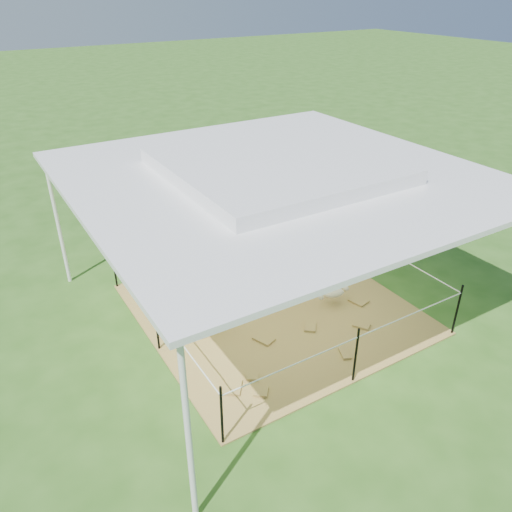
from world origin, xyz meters
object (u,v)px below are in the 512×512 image
straw_bale (196,311)px  picnic_table_far (245,140)px  foal (334,292)px  distant_person (199,157)px  woman (199,271)px  pony (269,267)px  picnic_table_near (184,159)px  green_bottle (178,338)px  trash_barrel (283,164)px

straw_bale → picnic_table_far: size_ratio=0.62×
foal → distant_person: bearing=95.5°
distant_person → woman: bearing=64.7°
foal → straw_bale: bearing=172.5°
pony → distant_person: size_ratio=0.94×
pony → distant_person: bearing=4.5°
foal → distant_person: distant_person is taller
straw_bale → picnic_table_near: bearing=67.3°
green_bottle → picnic_table_near: 8.94m
picnic_table_far → straw_bale: bearing=-113.2°
green_bottle → pony: pony is taller
green_bottle → distant_person: bearing=61.8°
trash_barrel → distant_person: size_ratio=0.75×
pony → foal: bearing=-125.6°
foal → trash_barrel: bearing=76.2°
pony → foal: size_ratio=1.22×
woman → picnic_table_far: (5.97, 8.70, -0.70)m
woman → pony: 1.64m
picnic_table_near → distant_person: size_ratio=1.35×
straw_bale → trash_barrel: bearing=44.3°
woman → pony: (1.55, 0.20, -0.48)m
pony → picnic_table_near: size_ratio=0.69×
green_bottle → foal: 3.00m
green_bottle → picnic_table_far: picnic_table_far is taller
foal → picnic_table_near: size_ratio=0.57×
green_bottle → trash_barrel: (6.00, 5.76, 0.32)m
woman → distant_person: size_ratio=0.88×
trash_barrel → woman: bearing=-135.2°
green_bottle → picnic_table_near: (3.76, 8.11, 0.20)m
woman → picnic_table_near: bearing=174.8°
straw_bale → pony: (1.65, 0.20, 0.30)m
woman → foal: bearing=86.2°
foal → distant_person: 7.71m
woman → green_bottle: size_ratio=4.32×
green_bottle → straw_bale: bearing=39.3°
trash_barrel → picnic_table_far: 3.45m
straw_bale → picnic_table_far: 10.61m
pony → picnic_table_near: pony is taller
trash_barrel → distant_person: 2.58m
straw_bale → woman: woman is taller
green_bottle → foal: foal is taller
pony → trash_barrel: bearing=-17.8°
pony → trash_barrel: (3.80, 5.11, -0.06)m
pony → foal: 1.34m
straw_bale → foal: size_ratio=0.96×
picnic_table_near → woman: bearing=-137.6°
pony → green_bottle: bearing=125.2°
pony → picnic_table_near: bearing=7.1°
straw_bale → distant_person: distant_person is taller
trash_barrel → picnic_table_near: 3.25m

